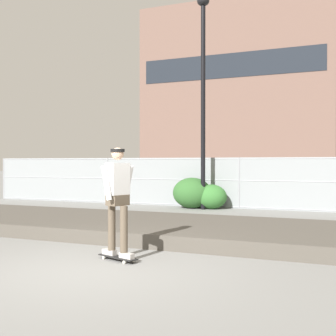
{
  "coord_description": "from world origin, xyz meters",
  "views": [
    {
      "loc": [
        3.73,
        -5.84,
        1.67
      ],
      "look_at": [
        -0.17,
        3.48,
        1.54
      ],
      "focal_mm": 46.79,
      "sensor_mm": 36.0,
      "label": 1
    }
  ],
  "objects": [
    {
      "name": "ground_plane",
      "position": [
        0.0,
        0.0,
        0.0
      ],
      "size": [
        120.0,
        120.0,
        0.0
      ],
      "primitive_type": "plane",
      "color": "slate"
    },
    {
      "name": "gravel_berm",
      "position": [
        0.0,
        3.49,
        0.15
      ],
      "size": [
        14.29,
        3.56,
        0.29
      ],
      "primitive_type": "cube",
      "color": "#4C473F",
      "rests_on": "ground_plane"
    },
    {
      "name": "skateboard",
      "position": [
        0.07,
        0.68,
        0.06
      ],
      "size": [
        0.82,
        0.45,
        0.07
      ],
      "color": "black",
      "rests_on": "ground_plane"
    },
    {
      "name": "skater",
      "position": [
        0.07,
        0.68,
        1.13
      ],
      "size": [
        0.71,
        0.62,
        1.85
      ],
      "color": "#B2ADA8",
      "rests_on": "skateboard"
    },
    {
      "name": "chain_fence",
      "position": [
        0.0,
        9.73,
        0.93
      ],
      "size": [
        21.99,
        0.06,
        1.85
      ],
      "color": "gray",
      "rests_on": "ground_plane"
    },
    {
      "name": "street_lamp",
      "position": [
        -1.12,
        8.96,
        4.64
      ],
      "size": [
        0.44,
        0.44,
        7.56
      ],
      "color": "black",
      "rests_on": "ground_plane"
    },
    {
      "name": "parked_car_near",
      "position": [
        -5.94,
        13.16,
        0.84
      ],
      "size": [
        4.45,
        2.05,
        1.66
      ],
      "color": "navy",
      "rests_on": "ground_plane"
    },
    {
      "name": "library_building",
      "position": [
        -7.82,
        44.46,
        9.35
      ],
      "size": [
        20.49,
        12.97,
        18.7
      ],
      "color": "brown",
      "rests_on": "ground_plane"
    },
    {
      "name": "shrub_left",
      "position": [
        -1.61,
        9.19,
        0.56
      ],
      "size": [
        1.44,
        1.18,
        1.11
      ],
      "color": "#2D5B28",
      "rests_on": "ground_plane"
    },
    {
      "name": "shrub_center",
      "position": [
        -0.9,
        9.22,
        0.44
      ],
      "size": [
        1.14,
        0.93,
        0.88
      ],
      "color": "#336B2D",
      "rests_on": "ground_plane"
    }
  ]
}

